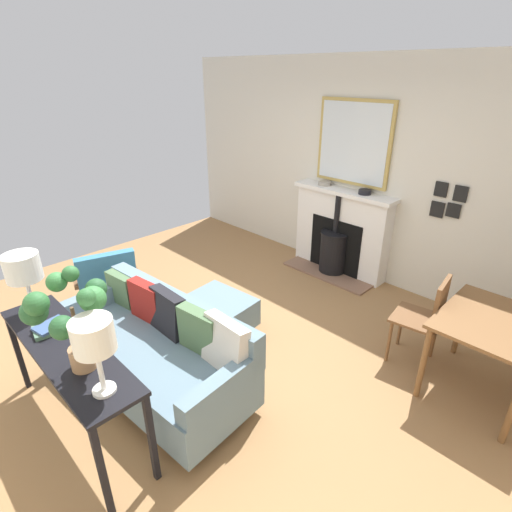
{
  "coord_description": "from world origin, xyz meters",
  "views": [
    {
      "loc": [
        2.02,
        2.62,
        2.52
      ],
      "look_at": [
        -0.53,
        0.06,
        0.83
      ],
      "focal_mm": 27.81,
      "sensor_mm": 36.0,
      "label": 1
    }
  ],
  "objects_px": {
    "sofa": "(157,349)",
    "table_lamp_near_end": "(23,269)",
    "mantel_bowl_far": "(365,192)",
    "console_table": "(68,357)",
    "dining_chair_near_fireplace": "(427,315)",
    "ottoman": "(215,314)",
    "dining_table": "(492,331)",
    "fireplace": "(339,236)",
    "mantel_bowl_near": "(325,183)",
    "armchair_accent": "(106,276)",
    "table_lamp_far_end": "(94,339)",
    "book_stack": "(51,328)",
    "potted_plant": "(68,312)"
  },
  "relations": [
    {
      "from": "sofa",
      "to": "table_lamp_near_end",
      "type": "relative_size",
      "value": 3.76
    },
    {
      "from": "mantel_bowl_far",
      "to": "console_table",
      "type": "height_order",
      "value": "mantel_bowl_far"
    },
    {
      "from": "console_table",
      "to": "dining_chair_near_fireplace",
      "type": "distance_m",
      "value": 2.97
    },
    {
      "from": "ottoman",
      "to": "table_lamp_near_end",
      "type": "distance_m",
      "value": 1.81
    },
    {
      "from": "dining_table",
      "to": "console_table",
      "type": "bearing_deg",
      "value": -38.22
    },
    {
      "from": "fireplace",
      "to": "console_table",
      "type": "height_order",
      "value": "fireplace"
    },
    {
      "from": "mantel_bowl_near",
      "to": "dining_chair_near_fireplace",
      "type": "relative_size",
      "value": 0.19
    },
    {
      "from": "mantel_bowl_near",
      "to": "armchair_accent",
      "type": "height_order",
      "value": "mantel_bowl_near"
    },
    {
      "from": "mantel_bowl_far",
      "to": "dining_chair_near_fireplace",
      "type": "xyz_separation_m",
      "value": [
        1.1,
        1.38,
        -0.64
      ]
    },
    {
      "from": "armchair_accent",
      "to": "sofa",
      "type": "bearing_deg",
      "value": 80.04
    },
    {
      "from": "mantel_bowl_near",
      "to": "table_lamp_near_end",
      "type": "bearing_deg",
      "value": -1.75
    },
    {
      "from": "table_lamp_far_end",
      "to": "dining_chair_near_fireplace",
      "type": "relative_size",
      "value": 0.56
    },
    {
      "from": "dining_chair_near_fireplace",
      "to": "fireplace",
      "type": "bearing_deg",
      "value": -122.7
    },
    {
      "from": "mantel_bowl_near",
      "to": "book_stack",
      "type": "distance_m",
      "value": 3.69
    },
    {
      "from": "dining_table",
      "to": "book_stack",
      "type": "bearing_deg",
      "value": -41.7
    },
    {
      "from": "potted_plant",
      "to": "book_stack",
      "type": "distance_m",
      "value": 0.7
    },
    {
      "from": "dining_table",
      "to": "potted_plant",
      "type": "bearing_deg",
      "value": -33.55
    },
    {
      "from": "mantel_bowl_far",
      "to": "dining_table",
      "type": "xyz_separation_m",
      "value": [
        1.11,
        1.9,
        -0.55
      ]
    },
    {
      "from": "fireplace",
      "to": "dining_table",
      "type": "distance_m",
      "value": 2.44
    },
    {
      "from": "ottoman",
      "to": "table_lamp_far_end",
      "type": "height_order",
      "value": "table_lamp_far_end"
    },
    {
      "from": "fireplace",
      "to": "sofa",
      "type": "height_order",
      "value": "fireplace"
    },
    {
      "from": "mantel_bowl_near",
      "to": "dining_chair_near_fireplace",
      "type": "xyz_separation_m",
      "value": [
        1.1,
        1.99,
        -0.63
      ]
    },
    {
      "from": "table_lamp_near_end",
      "to": "armchair_accent",
      "type": "bearing_deg",
      "value": -139.27
    },
    {
      "from": "ottoman",
      "to": "armchair_accent",
      "type": "relative_size",
      "value": 0.91
    },
    {
      "from": "sofa",
      "to": "book_stack",
      "type": "relative_size",
      "value": 7.37
    },
    {
      "from": "table_lamp_far_end",
      "to": "book_stack",
      "type": "height_order",
      "value": "table_lamp_far_end"
    },
    {
      "from": "table_lamp_far_end",
      "to": "dining_table",
      "type": "xyz_separation_m",
      "value": [
        -2.55,
        1.41,
        -0.54
      ]
    },
    {
      "from": "sofa",
      "to": "ottoman",
      "type": "bearing_deg",
      "value": -165.13
    },
    {
      "from": "sofa",
      "to": "table_lamp_near_end",
      "type": "distance_m",
      "value": 1.22
    },
    {
      "from": "ottoman",
      "to": "console_table",
      "type": "xyz_separation_m",
      "value": [
        1.51,
        0.22,
        0.44
      ]
    },
    {
      "from": "table_lamp_far_end",
      "to": "book_stack",
      "type": "distance_m",
      "value": 0.94
    },
    {
      "from": "sofa",
      "to": "console_table",
      "type": "height_order",
      "value": "sofa"
    },
    {
      "from": "mantel_bowl_far",
      "to": "table_lamp_near_end",
      "type": "xyz_separation_m",
      "value": [
        3.67,
        -0.72,
        -0.01
      ]
    },
    {
      "from": "fireplace",
      "to": "console_table",
      "type": "relative_size",
      "value": 0.88
    },
    {
      "from": "fireplace",
      "to": "mantel_bowl_near",
      "type": "distance_m",
      "value": 0.73
    },
    {
      "from": "table_lamp_far_end",
      "to": "armchair_accent",
      "type": "bearing_deg",
      "value": -114.96
    },
    {
      "from": "sofa",
      "to": "book_stack",
      "type": "xyz_separation_m",
      "value": [
        0.69,
        -0.26,
        0.43
      ]
    },
    {
      "from": "mantel_bowl_far",
      "to": "armchair_accent",
      "type": "xyz_separation_m",
      "value": [
        2.73,
        -1.53,
        -0.72
      ]
    },
    {
      "from": "mantel_bowl_far",
      "to": "armchair_accent",
      "type": "bearing_deg",
      "value": -29.24
    },
    {
      "from": "ottoman",
      "to": "table_lamp_far_end",
      "type": "bearing_deg",
      "value": 28.52
    },
    {
      "from": "dining_chair_near_fireplace",
      "to": "potted_plant",
      "type": "bearing_deg",
      "value": -24.69
    },
    {
      "from": "mantel_bowl_far",
      "to": "table_lamp_near_end",
      "type": "relative_size",
      "value": 0.31
    },
    {
      "from": "armchair_accent",
      "to": "dining_chair_near_fireplace",
      "type": "height_order",
      "value": "dining_chair_near_fireplace"
    },
    {
      "from": "mantel_bowl_far",
      "to": "sofa",
      "type": "distance_m",
      "value": 3.09
    },
    {
      "from": "book_stack",
      "to": "dining_chair_near_fireplace",
      "type": "distance_m",
      "value": 3.12
    },
    {
      "from": "book_stack",
      "to": "fireplace",
      "type": "bearing_deg",
      "value": 178.55
    },
    {
      "from": "console_table",
      "to": "dining_table",
      "type": "xyz_separation_m",
      "value": [
        -2.55,
        2.01,
        -0.06
      ]
    },
    {
      "from": "book_stack",
      "to": "potted_plant",
      "type": "bearing_deg",
      "value": 88.27
    },
    {
      "from": "sofa",
      "to": "console_table",
      "type": "relative_size",
      "value": 1.19
    },
    {
      "from": "table_lamp_near_end",
      "to": "book_stack",
      "type": "distance_m",
      "value": 0.5
    }
  ]
}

